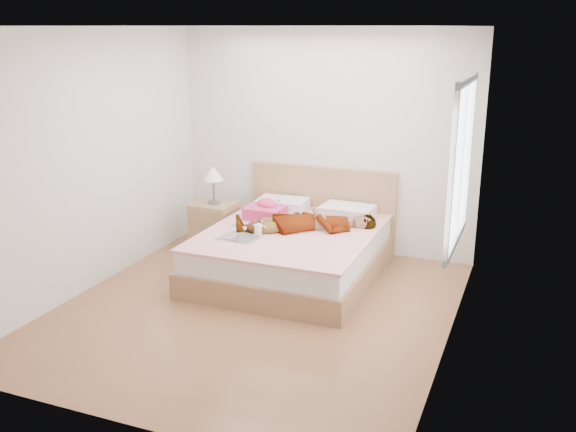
% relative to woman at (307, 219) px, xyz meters
% --- Properties ---
extents(ground, '(4.00, 4.00, 0.00)m').
position_rel_woman_xyz_m(ground, '(-0.12, -1.10, -0.62)').
color(ground, '#542D1A').
rests_on(ground, ground).
extents(woman, '(1.64, 1.20, 0.21)m').
position_rel_woman_xyz_m(woman, '(0.00, 0.00, 0.00)').
color(woman, white).
rests_on(woman, bed).
extents(hair, '(0.46, 0.55, 0.08)m').
position_rel_woman_xyz_m(hair, '(-0.57, 0.45, -0.07)').
color(hair, black).
rests_on(hair, bed).
extents(phone, '(0.08, 0.11, 0.05)m').
position_rel_woman_xyz_m(phone, '(-0.50, 0.40, 0.08)').
color(phone, silver).
rests_on(phone, bed).
extents(room_shell, '(4.00, 4.00, 4.00)m').
position_rel_woman_xyz_m(room_shell, '(1.66, -0.80, 0.88)').
color(room_shell, white).
rests_on(room_shell, ground).
extents(bed, '(1.80, 2.08, 1.00)m').
position_rel_woman_xyz_m(bed, '(-0.12, -0.06, -0.34)').
color(bed, brown).
rests_on(bed, ground).
extents(towel, '(0.44, 0.38, 0.22)m').
position_rel_woman_xyz_m(towel, '(-0.56, 0.17, -0.02)').
color(towel, '#D43984').
rests_on(towel, bed).
extents(magazine, '(0.44, 0.31, 0.02)m').
position_rel_woman_xyz_m(magazine, '(-0.54, -0.59, -0.10)').
color(magazine, white).
rests_on(magazine, bed).
extents(coffee_mug, '(0.14, 0.12, 0.10)m').
position_rel_woman_xyz_m(coffee_mug, '(-0.40, -0.37, -0.05)').
color(coffee_mug, white).
rests_on(coffee_mug, bed).
extents(plush_toy, '(0.16, 0.22, 0.12)m').
position_rel_woman_xyz_m(plush_toy, '(-0.47, -0.33, -0.04)').
color(plush_toy, black).
rests_on(plush_toy, bed).
extents(nightstand, '(0.50, 0.45, 1.04)m').
position_rel_woman_xyz_m(nightstand, '(-1.27, 0.27, -0.27)').
color(nightstand, brown).
rests_on(nightstand, ground).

